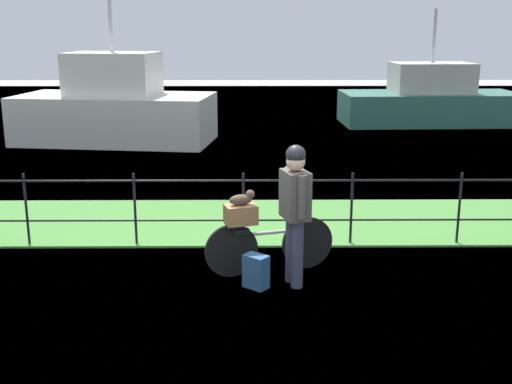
{
  "coord_description": "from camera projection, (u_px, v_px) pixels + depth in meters",
  "views": [
    {
      "loc": [
        0.1,
        -6.59,
        2.98
      ],
      "look_at": [
        0.17,
        1.41,
        0.9
      ],
      "focal_mm": 44.87,
      "sensor_mm": 36.0,
      "label": 1
    }
  ],
  "objects": [
    {
      "name": "ground_plane",
      "position": [
        242.0,
        302.0,
        7.13
      ],
      "size": [
        60.0,
        60.0,
        0.0
      ],
      "primitive_type": "plane",
      "color": "#9E9993"
    },
    {
      "name": "grass_strip",
      "position": [
        244.0,
        221.0,
        10.02
      ],
      "size": [
        27.0,
        2.4,
        0.03
      ],
      "primitive_type": "cube",
      "color": "#478438",
      "rests_on": "ground"
    },
    {
      "name": "harbor_water",
      "position": [
        247.0,
        134.0,
        18.19
      ],
      "size": [
        30.0,
        30.0,
        0.0
      ],
      "primitive_type": "plane",
      "color": "#426684",
      "rests_on": "ground"
    },
    {
      "name": "iron_fence",
      "position": [
        243.0,
        204.0,
        8.83
      ],
      "size": [
        18.04,
        0.04,
        1.03
      ],
      "color": "black",
      "rests_on": "ground"
    },
    {
      "name": "bicycle_main",
      "position": [
        269.0,
        245.0,
        7.91
      ],
      "size": [
        1.6,
        0.52,
        0.67
      ],
      "color": "black",
      "rests_on": "ground"
    },
    {
      "name": "wooden_crate",
      "position": [
        241.0,
        214.0,
        7.7
      ],
      "size": [
        0.43,
        0.35,
        0.23
      ],
      "primitive_type": "cube",
      "rotation": [
        0.0,
        0.0,
        0.29
      ],
      "color": "olive",
      "rests_on": "bicycle_main"
    },
    {
      "name": "terrier_dog",
      "position": [
        243.0,
        199.0,
        7.65
      ],
      "size": [
        0.32,
        0.21,
        0.18
      ],
      "color": "#4C3D2D",
      "rests_on": "wooden_crate"
    },
    {
      "name": "cyclist_person",
      "position": [
        295.0,
        203.0,
        7.37
      ],
      "size": [
        0.36,
        0.52,
        1.68
      ],
      "color": "#383D51",
      "rests_on": "ground"
    },
    {
      "name": "backpack_on_paving",
      "position": [
        256.0,
        271.0,
        7.47
      ],
      "size": [
        0.33,
        0.32,
        0.4
      ],
      "primitive_type": "cube",
      "rotation": [
        0.0,
        0.0,
        2.45
      ],
      "color": "#28517A",
      "rests_on": "ground"
    },
    {
      "name": "moored_boat_near",
      "position": [
        430.0,
        101.0,
        19.92
      ],
      "size": [
        5.51,
        2.46,
        3.48
      ],
      "color": "#336656",
      "rests_on": "ground"
    },
    {
      "name": "moored_boat_mid",
      "position": [
        115.0,
        109.0,
        16.73
      ],
      "size": [
        5.27,
        3.03,
        3.92
      ],
      "color": "silver",
      "rests_on": "ground"
    }
  ]
}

